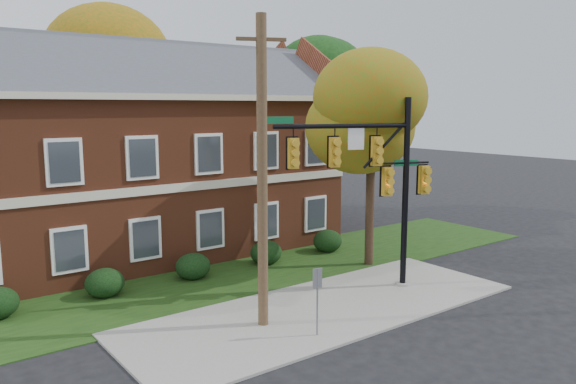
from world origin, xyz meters
TOP-DOWN VIEW (x-y plane):
  - ground at (0.00, 0.00)m, footprint 120.00×120.00m
  - sidewalk at (0.00, 1.00)m, footprint 14.00×5.00m
  - grass_strip at (0.00, 6.00)m, footprint 30.00×6.00m
  - apartment_building at (-2.00, 11.95)m, footprint 18.80×8.80m
  - hedge_left at (-5.50, 6.70)m, footprint 1.40×1.26m
  - hedge_center at (-2.00, 6.70)m, footprint 1.40×1.26m
  - hedge_right at (1.50, 6.70)m, footprint 1.40×1.26m
  - hedge_far_right at (5.00, 6.70)m, footprint 1.40×1.26m
  - tree_near_right at (5.22, 3.87)m, footprint 4.50×4.25m
  - tree_right_rear at (9.31, 12.81)m, footprint 6.30×5.95m
  - tree_far_rear at (-0.66, 19.79)m, footprint 6.84×6.46m
  - traffic_signal at (2.71, 1.54)m, footprint 6.04×2.29m
  - utility_pole at (-2.50, 1.08)m, footprint 1.37×0.71m
  - sign_post at (-1.71, -0.58)m, footprint 0.31×0.07m

SIDE VIEW (x-z plane):
  - ground at x=0.00m, z-range 0.00..0.00m
  - grass_strip at x=0.00m, z-range 0.00..0.04m
  - sidewalk at x=0.00m, z-range 0.00..0.08m
  - hedge_left at x=-5.50m, z-range 0.00..1.05m
  - hedge_center at x=-2.00m, z-range 0.00..1.05m
  - hedge_right at x=1.50m, z-range 0.00..1.05m
  - hedge_far_right at x=5.00m, z-range 0.00..1.05m
  - sign_post at x=-1.71m, z-range 0.38..2.49m
  - traffic_signal at x=2.71m, z-range 0.85..7.94m
  - utility_pole at x=-2.50m, z-range 0.07..9.46m
  - apartment_building at x=-2.00m, z-range 0.12..9.86m
  - tree_near_right at x=5.22m, z-range 2.38..10.96m
  - tree_right_rear at x=9.31m, z-range 2.81..13.43m
  - tree_far_rear at x=-0.66m, z-range 3.08..14.60m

